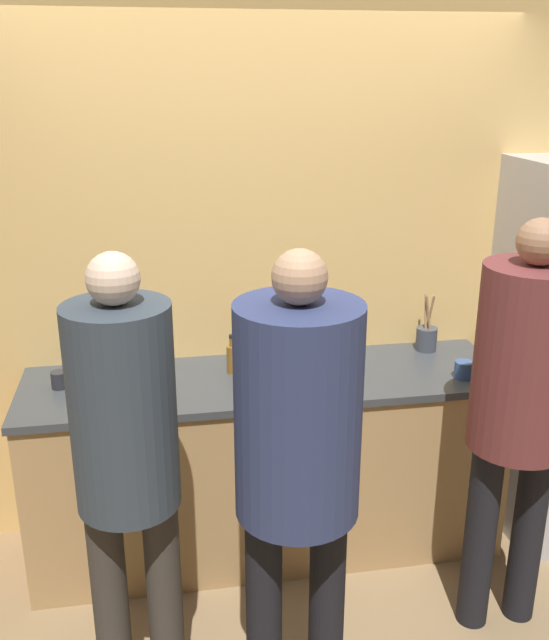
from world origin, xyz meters
The scene contains 12 objects.
ground_plane centered at (0.00, 0.00, 0.00)m, with size 14.00×14.00×0.00m, color #8C704C.
wall_back centered at (0.00, 0.69, 1.30)m, with size 5.20×0.06×2.60m.
counter centered at (0.00, 0.37, 0.46)m, with size 2.24×0.67×0.91m.
person_left centered at (-0.61, -0.44, 1.03)m, with size 0.36×0.36×1.72m.
person_center centered at (-0.05, -0.60, 1.08)m, with size 0.42×0.42×1.74m.
person_right centered at (0.89, -0.32, 1.07)m, with size 0.39×0.39×1.75m.
fruit_bowl centered at (0.09, 0.42, 0.95)m, with size 0.35×0.35×0.13m.
utensil_crock centered at (0.85, 0.55, 0.98)m, with size 0.10×0.10×0.29m.
bottle_clear centered at (-0.49, 0.59, 0.99)m, with size 0.08×0.08×0.20m.
bottle_amber centered at (-0.15, 0.43, 0.98)m, with size 0.05×0.05×0.19m.
cup_blue centered at (0.89, 0.19, 0.95)m, with size 0.08×0.08×0.08m.
cup_black centered at (-0.93, 0.39, 0.95)m, with size 0.07×0.07×0.08m.
Camera 1 is at (-0.48, -2.63, 2.25)m, focal length 40.00 mm.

